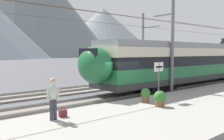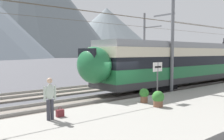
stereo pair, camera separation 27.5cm
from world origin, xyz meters
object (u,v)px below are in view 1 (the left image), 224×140
catenary_mast_mid (171,34)px  potted_plant_by_shelter (146,94)px  train_near_platform (204,61)px  platform_sign (159,73)px  catenary_mast_far_side (144,45)px  potted_plant_platform_edge (160,98)px  handbag_beside_passenger (63,113)px  train_far_track (208,59)px  passenger_walking (53,97)px

catenary_mast_mid → potted_plant_by_shelter: catenary_mast_mid is taller
train_near_platform → platform_sign: bearing=-162.9°
catenary_mast_far_side → potted_plant_platform_edge: size_ratio=58.24×
catenary_mast_mid → potted_plant_platform_edge: 6.56m
handbag_beside_passenger → potted_plant_platform_edge: (4.64, -1.37, 0.28)m
train_near_platform → potted_plant_by_shelter: bearing=-164.9°
train_far_track → potted_plant_platform_edge: (-21.07, -8.82, -1.43)m
platform_sign → catenary_mast_far_side: bearing=45.9°
passenger_walking → potted_plant_by_shelter: (5.34, -0.06, -0.50)m
train_near_platform → catenary_mast_mid: size_ratio=0.59×
platform_sign → potted_plant_platform_edge: 1.85m
handbag_beside_passenger → train_far_track: bearing=16.2°
passenger_walking → handbag_beside_passenger: bearing=19.2°
train_far_track → handbag_beside_passenger: 26.82m
catenary_mast_far_side → potted_plant_platform_edge: (-10.68, -10.90, -3.14)m
train_far_track → catenary_mast_mid: size_ratio=0.57×
catenary_mast_mid → handbag_beside_passenger: size_ratio=107.31×
catenary_mast_mid → catenary_mast_far_side: bearing=53.4°
platform_sign → passenger_walking: 6.27m
train_near_platform → catenary_mast_far_side: size_ratio=0.59×
train_near_platform → potted_plant_by_shelter: train_near_platform is taller
catenary_mast_far_side → platform_sign: (-9.61, -9.93, -2.00)m
train_far_track → passenger_walking: 27.33m
platform_sign → potted_plant_by_shelter: 1.45m
handbag_beside_passenger → potted_plant_by_shelter: (4.83, -0.24, 0.29)m
train_far_track → potted_plant_by_shelter: bearing=-159.8°
catenary_mast_mid → platform_sign: 4.75m
passenger_walking → handbag_beside_passenger: passenger_walking is taller
platform_sign → potted_plant_by_shelter: size_ratio=2.79×
handbag_beside_passenger → potted_plant_platform_edge: potted_plant_platform_edge is taller
train_far_track → catenary_mast_mid: (-16.36, -5.97, 2.12)m
potted_plant_by_shelter → train_far_track: bearing=20.2°
train_near_platform → train_far_track: size_ratio=1.04×
train_near_platform → catenary_mast_mid: bearing=-168.6°
catenary_mast_far_side → potted_plant_by_shelter: (-10.50, -9.77, -3.13)m
platform_sign → handbag_beside_passenger: 5.91m
platform_sign → potted_plant_platform_edge: (-1.08, -0.97, -1.14)m
handbag_beside_passenger → potted_plant_platform_edge: size_ratio=0.54×
catenary_mast_mid → catenary_mast_far_side: (5.97, 8.05, -0.42)m
catenary_mast_mid → catenary_mast_far_side: 10.03m
passenger_walking → potted_plant_platform_edge: (5.16, -1.19, -0.51)m
train_far_track → passenger_walking: train_far_track is taller
passenger_walking → platform_sign: bearing=-2.0°
potted_plant_by_shelter → train_near_platform: bearing=15.1°
train_far_track → potted_plant_platform_edge: bearing=-157.3°
train_far_track → potted_plant_platform_edge: train_far_track is taller
train_far_track → catenary_mast_far_side: catenary_mast_far_side is taller
catenary_mast_mid → passenger_walking: (-9.87, -1.66, -3.05)m
train_near_platform → passenger_walking: size_ratio=16.07×
platform_sign → potted_plant_by_shelter: bearing=170.0°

